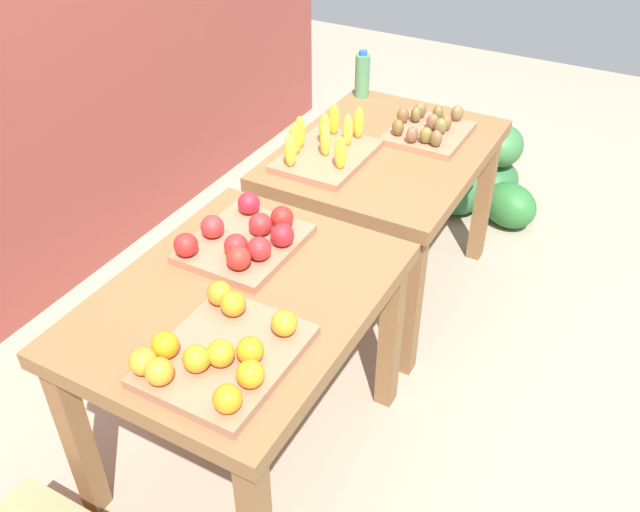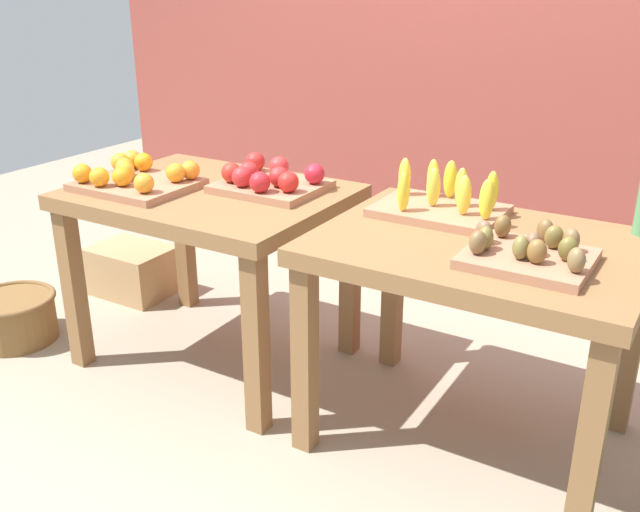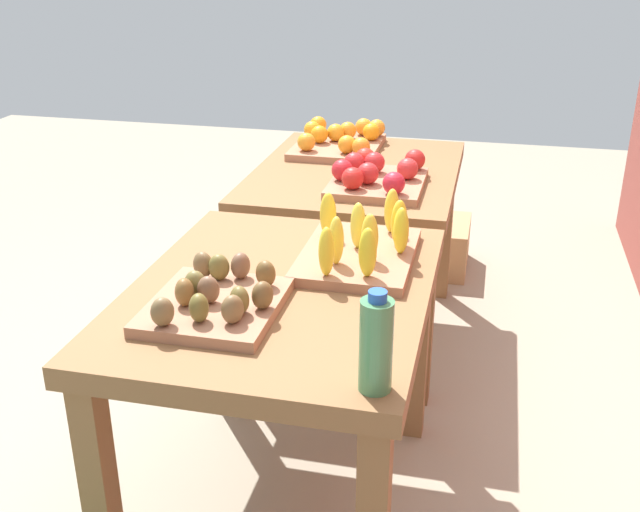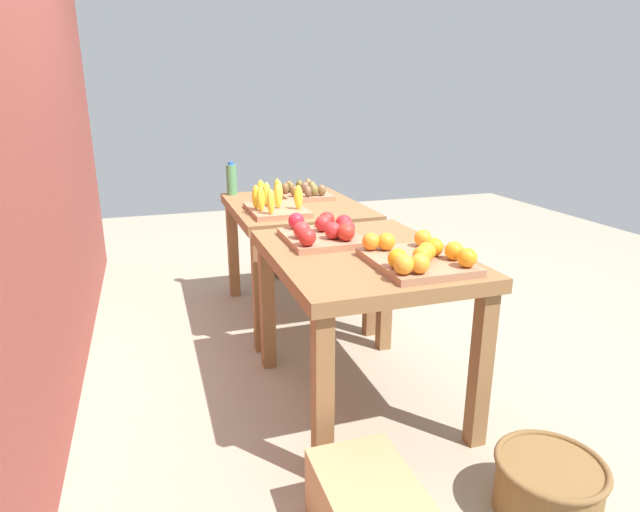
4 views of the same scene
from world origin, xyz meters
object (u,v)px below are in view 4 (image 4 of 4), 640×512
object	(u,v)px
display_table_right	(295,220)
watermelon_pile	(295,249)
water_bottle	(232,179)
cardboard_produce_box	(366,510)
banana_crate	(275,204)
orange_bin	(417,256)
apple_bin	(323,232)
wicker_basket	(548,486)
display_table_left	(362,274)
kiwi_bin	(304,192)

from	to	relation	value
display_table_right	watermelon_pile	size ratio (longest dim) A/B	1.49
display_table_right	water_bottle	world-z (taller)	water_bottle
display_table_right	cardboard_produce_box	distance (m)	2.00
banana_crate	cardboard_produce_box	world-z (taller)	banana_crate
orange_bin	apple_bin	bearing A→B (deg)	26.41
wicker_basket	watermelon_pile	bearing A→B (deg)	2.09
orange_bin	cardboard_produce_box	size ratio (longest dim) A/B	1.11
display_table_left	kiwi_bin	distance (m)	1.31
water_bottle	watermelon_pile	size ratio (longest dim) A/B	0.33
watermelon_pile	cardboard_produce_box	world-z (taller)	watermelon_pile
orange_bin	wicker_basket	xyz separation A→B (m)	(-0.61, -0.22, -0.68)
kiwi_bin	display_table_left	bearing A→B (deg)	174.90
water_bottle	kiwi_bin	bearing A→B (deg)	-119.78
display_table_left	cardboard_produce_box	size ratio (longest dim) A/B	2.60
display_table_left	display_table_right	world-z (taller)	same
display_table_right	orange_bin	xyz separation A→B (m)	(-1.39, -0.13, 0.15)
banana_crate	water_bottle	xyz separation A→B (m)	(0.65, 0.15, 0.06)
kiwi_bin	cardboard_produce_box	xyz separation A→B (m)	(-2.09, 0.42, -0.66)
water_bottle	banana_crate	bearing A→B (deg)	-166.99
display_table_left	kiwi_bin	xyz separation A→B (m)	(1.30, -0.12, 0.15)
display_table_left	watermelon_pile	world-z (taller)	display_table_left
display_table_right	wicker_basket	world-z (taller)	display_table_right
orange_bin	display_table_right	bearing A→B (deg)	5.20
apple_bin	banana_crate	bearing A→B (deg)	5.56
apple_bin	watermelon_pile	world-z (taller)	apple_bin
display_table_left	kiwi_bin	bearing A→B (deg)	-5.10
display_table_left	cardboard_produce_box	world-z (taller)	display_table_left
display_table_left	water_bottle	xyz separation A→B (m)	(1.56, 0.33, 0.22)
display_table_left	wicker_basket	xyz separation A→B (m)	(-0.88, -0.35, -0.53)
apple_bin	water_bottle	bearing A→B (deg)	9.17
apple_bin	kiwi_bin	world-z (taller)	apple_bin
wicker_basket	kiwi_bin	bearing A→B (deg)	6.13
display_table_left	cardboard_produce_box	xyz separation A→B (m)	(-0.79, 0.30, -0.52)
banana_crate	water_bottle	bearing A→B (deg)	13.01
apple_bin	banana_crate	xyz separation A→B (m)	(0.70, 0.07, 0.00)
cardboard_produce_box	kiwi_bin	bearing A→B (deg)	-11.24
display_table_right	orange_bin	bearing A→B (deg)	-174.80
water_bottle	wicker_basket	world-z (taller)	water_bottle
display_table_right	orange_bin	distance (m)	1.40
apple_bin	wicker_basket	world-z (taller)	apple_bin
apple_bin	watermelon_pile	distance (m)	1.96
water_bottle	watermelon_pile	world-z (taller)	water_bottle
apple_bin	banana_crate	distance (m)	0.70
watermelon_pile	cardboard_produce_box	size ratio (longest dim) A/B	1.75
watermelon_pile	cardboard_produce_box	xyz separation A→B (m)	(-2.83, 0.54, -0.04)
banana_crate	display_table_right	bearing A→B (deg)	-40.67
display_table_right	banana_crate	xyz separation A→B (m)	(-0.21, 0.18, 0.16)
display_table_left	apple_bin	bearing A→B (deg)	28.04
display_table_left	orange_bin	size ratio (longest dim) A/B	2.34
display_table_right	water_bottle	xyz separation A→B (m)	(0.44, 0.33, 0.22)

